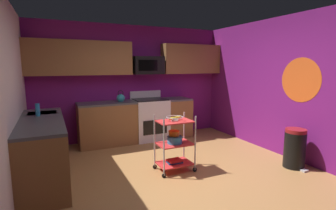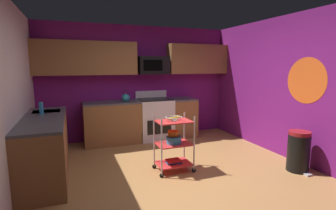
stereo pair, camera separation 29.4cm
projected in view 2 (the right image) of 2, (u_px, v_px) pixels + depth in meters
name	position (u px, v px, depth m)	size (l,w,h in m)	color
floor	(178.00, 177.00, 3.97)	(4.40, 4.80, 0.04)	#A87542
wall_back	(138.00, 83.00, 6.01)	(4.52, 0.06, 2.60)	#751970
wall_left	(3.00, 100.00, 2.98)	(0.06, 4.80, 2.60)	silver
wall_right	(294.00, 88.00, 4.55)	(0.06, 4.80, 2.60)	#751970
wall_flower_decal	(306.00, 81.00, 4.26)	(0.78, 0.78, 0.00)	#E5591E
counter_run	(108.00, 129.00, 4.99)	(3.48, 2.63, 0.92)	brown
oven_range	(155.00, 118.00, 5.94)	(0.76, 0.65, 1.10)	white
upper_cabinets	(137.00, 59.00, 5.72)	(4.40, 0.33, 0.70)	brown
microwave	(153.00, 65.00, 5.85)	(0.70, 0.39, 0.40)	black
rolling_cart	(174.00, 144.00, 4.11)	(0.61, 0.40, 0.91)	silver
fruit_bowl	(174.00, 118.00, 4.05)	(0.27, 0.27, 0.07)	silver
mixing_bowl_large	(174.00, 140.00, 4.10)	(0.25, 0.25, 0.11)	#338CBF
mixing_bowl_small	(173.00, 133.00, 4.12)	(0.18, 0.18, 0.08)	orange
book_stack	(174.00, 161.00, 4.16)	(0.25, 0.19, 0.05)	#1E4C8C
kettle	(126.00, 98.00, 5.62)	(0.21, 0.18, 0.26)	teal
dish_soap_bottle	(41.00, 108.00, 4.10)	(0.06, 0.06, 0.20)	#2D8CBF
trash_can	(299.00, 151.00, 4.12)	(0.34, 0.42, 0.66)	black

